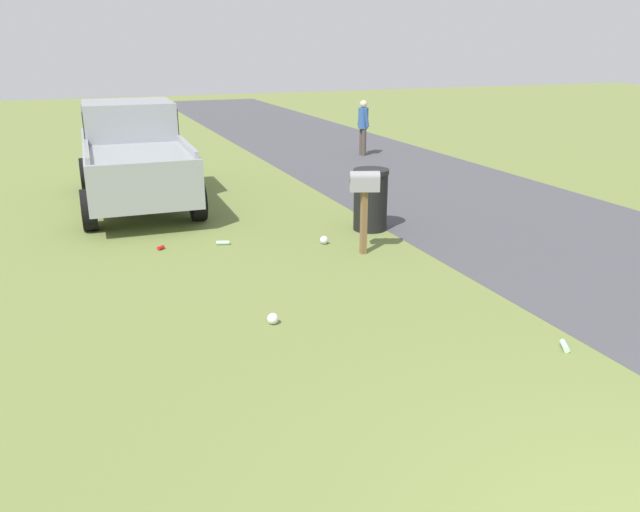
{
  "coord_description": "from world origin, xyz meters",
  "views": [
    {
      "loc": [
        -1.97,
        3.37,
        3.29
      ],
      "look_at": [
        4.73,
        0.7,
        0.83
      ],
      "focal_mm": 35.41,
      "sensor_mm": 36.0,
      "label": 1
    }
  ],
  "objects_px": {
    "mailbox": "(364,188)",
    "trash_bin": "(371,200)",
    "pedestrian": "(363,124)",
    "pickup_truck": "(133,151)"
  },
  "relations": [
    {
      "from": "mailbox",
      "to": "trash_bin",
      "type": "bearing_deg",
      "value": -10.51
    },
    {
      "from": "pedestrian",
      "to": "trash_bin",
      "type": "bearing_deg",
      "value": -117.65
    },
    {
      "from": "mailbox",
      "to": "trash_bin",
      "type": "xyz_separation_m",
      "value": [
        1.22,
        -0.72,
        -0.52
      ]
    },
    {
      "from": "pickup_truck",
      "to": "pedestrian",
      "type": "height_order",
      "value": "pickup_truck"
    },
    {
      "from": "pickup_truck",
      "to": "mailbox",
      "type": "bearing_deg",
      "value": -147.02
    },
    {
      "from": "mailbox",
      "to": "pickup_truck",
      "type": "relative_size",
      "value": 0.26
    },
    {
      "from": "pickup_truck",
      "to": "pedestrian",
      "type": "xyz_separation_m",
      "value": [
        3.55,
        -7.05,
        -0.16
      ]
    },
    {
      "from": "mailbox",
      "to": "pickup_truck",
      "type": "distance_m",
      "value": 5.81
    },
    {
      "from": "pickup_truck",
      "to": "trash_bin",
      "type": "xyz_separation_m",
      "value": [
        -3.74,
        -3.75,
        -0.54
      ]
    },
    {
      "from": "mailbox",
      "to": "pickup_truck",
      "type": "bearing_deg",
      "value": 51.33
    }
  ]
}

